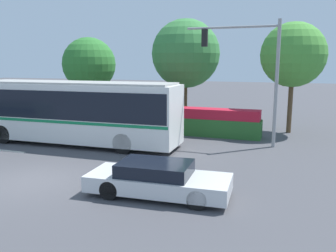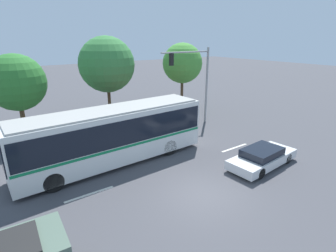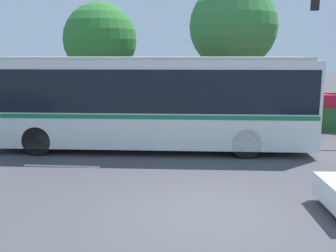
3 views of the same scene
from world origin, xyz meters
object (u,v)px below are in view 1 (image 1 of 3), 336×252
object	(u,v)px
traffic_light_pole	(254,64)
street_tree_right	(293,55)
city_bus	(75,109)
street_tree_left	(89,64)
street_tree_centre	(186,54)
sedan_foreground	(158,179)

from	to	relation	value
traffic_light_pole	street_tree_right	world-z (taller)	street_tree_right
city_bus	street_tree_left	size ratio (longest dim) A/B	1.84
city_bus	street_tree_centre	size ratio (longest dim) A/B	1.55
street_tree_left	street_tree_centre	bearing A→B (deg)	9.21
sedan_foreground	city_bus	bearing A→B (deg)	137.85
traffic_light_pole	sedan_foreground	bearing A→B (deg)	76.26
street_tree_left	street_tree_centre	xyz separation A→B (m)	(7.22, 1.17, 0.75)
street_tree_right	traffic_light_pole	bearing A→B (deg)	-113.20
street_tree_left	sedan_foreground	bearing A→B (deg)	-50.48
city_bus	street_tree_left	distance (m)	8.64
city_bus	sedan_foreground	xyz separation A→B (m)	(6.84, -5.41, -1.35)
street_tree_centre	street_tree_right	xyz separation A→B (m)	(7.22, -1.50, -0.16)
sedan_foreground	traffic_light_pole	bearing A→B (deg)	72.46
street_tree_centre	street_tree_right	distance (m)	7.37
street_tree_centre	street_tree_left	bearing A→B (deg)	-170.79
street_tree_left	city_bus	bearing A→B (deg)	-63.19
city_bus	street_tree_left	xyz separation A→B (m)	(-3.76, 7.44, 2.29)
traffic_light_pole	street_tree_centre	distance (m)	7.91
sedan_foreground	traffic_light_pole	world-z (taller)	traffic_light_pole
city_bus	street_tree_right	xyz separation A→B (m)	(10.68, 7.11, 2.87)
city_bus	street_tree_right	size ratio (longest dim) A/B	1.69
street_tree_centre	traffic_light_pole	bearing A→B (deg)	-46.76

